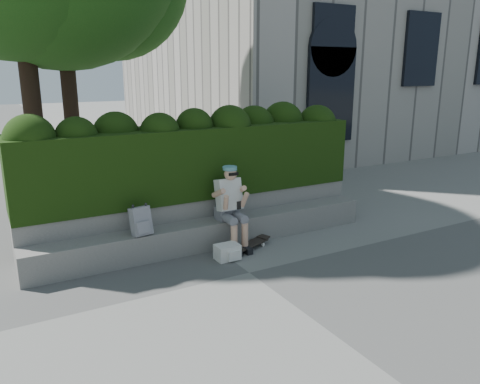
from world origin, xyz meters
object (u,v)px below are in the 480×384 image
person (230,204)px  backpack_ground (227,252)px  skateboard (247,246)px  backpack_plaid (141,221)px

person → backpack_ground: 0.83m
backpack_ground → person: bearing=55.2°
skateboard → backpack_ground: bearing=178.8°
skateboard → backpack_plaid: (-1.66, 0.37, 0.59)m
backpack_plaid → backpack_ground: 1.42m
skateboard → backpack_plaid: 1.80m
person → backpack_plaid: 1.51m
skateboard → backpack_ground: 0.49m
person → backpack_plaid: size_ratio=3.17×
backpack_ground → backpack_plaid: bearing=154.8°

